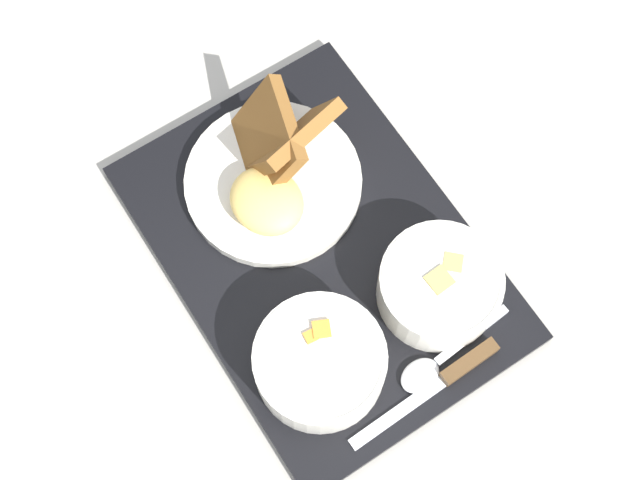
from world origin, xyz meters
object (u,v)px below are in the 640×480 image
object	(u,v)px
bowl_soup	(440,285)
plate_main	(275,172)
spoon	(438,361)
bowl_salad	(320,362)
knife	(453,373)

from	to	relation	value
bowl_soup	plate_main	bearing A→B (deg)	18.60
spoon	plate_main	bearing A→B (deg)	-87.81
bowl_salad	plate_main	world-z (taller)	plate_main
plate_main	bowl_salad	bearing A→B (deg)	159.03
bowl_salad	bowl_soup	size ratio (longest dim) A/B	1.05
plate_main	spoon	world-z (taller)	plate_main
bowl_soup	knife	xyz separation A→B (m)	(-0.08, 0.04, -0.03)
bowl_salad	spoon	distance (m)	0.12
spoon	bowl_soup	bearing A→B (deg)	-128.67
plate_main	spoon	size ratio (longest dim) A/B	1.41
plate_main	bowl_soup	bearing A→B (deg)	-161.40
bowl_soup	plate_main	world-z (taller)	plate_main
bowl_salad	bowl_soup	world-z (taller)	bowl_salad
bowl_soup	plate_main	xyz separation A→B (m)	(0.20, 0.07, -0.01)
knife	plate_main	bearing A→B (deg)	-84.32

